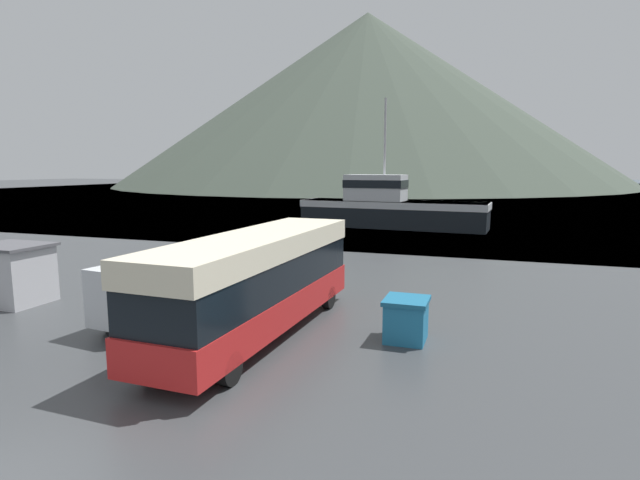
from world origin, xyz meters
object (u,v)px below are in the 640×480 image
Objects in this scene: fishing_boat at (390,207)px; dock_kiosk at (12,274)px; storage_bin at (406,319)px; small_boat at (348,215)px; delivery_van at (160,290)px; tour_bus at (258,279)px.

fishing_boat is 32.79m from dock_kiosk.
dock_kiosk is at bearing -177.36° from storage_bin.
fishing_boat reaches higher than storage_bin.
fishing_boat is at bearing 102.06° from storage_bin.
storage_bin is 0.20× the size of small_boat.
fishing_boat is (2.08, 31.64, 0.65)m from delivery_van.
dock_kiosk reaches higher than small_boat.
fishing_boat reaches higher than small_boat.
tour_bus is at bearing -168.11° from storage_bin.
delivery_van is 1.91× the size of dock_kiosk.
tour_bus is 5.00m from storage_bin.
fishing_boat is at bearing 92.64° from delivery_van.
fishing_boat reaches higher than delivery_van.
delivery_van is at bearing -1.92° from dock_kiosk.
small_boat is at bearing 102.79° from tour_bus.
tour_bus is at bearing 6.15° from delivery_van.
storage_bin is at bearing 13.49° from tour_bus.
delivery_van is 3.63× the size of storage_bin.
storage_bin reaches higher than small_boat.
delivery_van is at bearing -178.65° from tour_bus.
storage_bin is 38.11m from small_boat.
small_boat is (-3.47, 37.12, -0.77)m from delivery_van.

